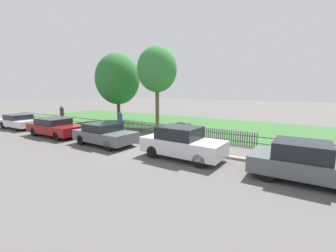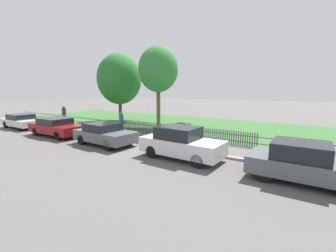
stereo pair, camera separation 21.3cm
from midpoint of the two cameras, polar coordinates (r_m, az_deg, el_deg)
ground_plane at (r=13.29m, az=-3.68°, el=-5.11°), size 120.00×120.00×0.00m
kerb_stone at (r=13.35m, az=-3.43°, el=-4.77°), size 43.72×0.20×0.12m
grass_strip at (r=20.56m, az=10.58°, el=-0.09°), size 43.72×11.06×0.01m
park_fence at (r=15.60m, az=2.81°, el=-1.32°), size 43.72×0.05×0.86m
parked_car_silver_hatchback at (r=22.94m, az=-32.87°, el=1.11°), size 3.98×1.78×1.20m
parked_car_black_saloon at (r=17.87m, az=-26.13°, el=-0.16°), size 4.47×1.83×1.28m
parked_car_navy_estate at (r=13.99m, az=-15.34°, el=-1.88°), size 3.92×1.99×1.30m
parked_car_red_compact at (r=10.84m, az=3.88°, el=-4.28°), size 4.06×1.83×1.54m
parked_car_white_van at (r=9.55m, az=31.82°, el=-7.87°), size 3.86×1.86×1.44m
covered_motorcycle at (r=14.47m, az=4.13°, el=-0.98°), size 1.96×0.77×1.21m
tree_nearest_kerb at (r=24.27m, az=-12.01°, el=11.57°), size 4.53×4.53×6.97m
tree_behind_motorcycle at (r=19.84m, az=-2.19°, el=14.14°), size 3.41×3.41×6.97m
pedestrian_near_fence at (r=23.26m, az=-24.65°, el=2.84°), size 0.45×0.45×1.82m
pedestrian_by_lamp at (r=18.24m, az=-11.41°, el=1.52°), size 0.37×0.34×1.58m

